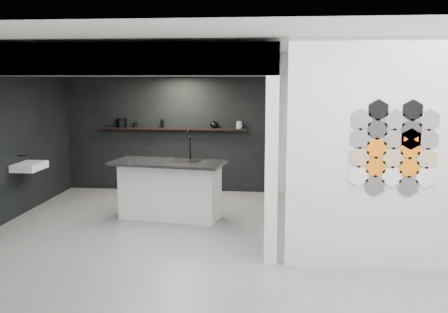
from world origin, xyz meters
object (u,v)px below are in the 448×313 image
Objects in this scene: glass_bowl at (239,126)px; utensil_cup at (135,125)px; wall_basin at (29,166)px; glass_vase at (239,125)px; bottle_dark at (162,123)px; kitchen_island at (170,189)px; partition_panel at (389,156)px; kettle at (214,125)px; stockpot at (121,123)px.

utensil_cup is at bearing 180.00° from glass_bowl.
wall_basin is 4.81× the size of glass_bowl.
bottle_dark is at bearing 180.00° from glass_vase.
glass_vase is (0.00, 0.00, 0.03)m from glass_bowl.
kitchen_island is 20.23× the size of utensil_cup.
partition_panel is 5.32m from bottle_dark.
kettle is at bearing 123.77° from partition_panel.
wall_basin is 4.01m from glass_vase.
wall_basin is 4.18× the size of glass_vase.
glass_vase is (2.43, 0.00, -0.02)m from stockpot.
utensil_cup is (1.25, 2.07, 0.52)m from wall_basin.
partition_panel is at bearing -40.65° from stockpot.
wall_basin is 6.27× the size of utensil_cup.
kettle is 0.51m from glass_bowl.
stockpot is 2.43m from glass_vase.
glass_bowl is (1.01, 1.97, 0.87)m from kitchen_island.
partition_panel is 16.67× the size of kettle.
stockpot is at bearing 180.00° from bottle_dark.
kitchen_island is 2.22m from kettle.
glass_bowl is 0.75× the size of bottle_dark.
kitchen_island is 11.53× the size of kettle.
kettle reaches higher than wall_basin.
partition_panel reaches higher than wall_basin.
glass_bowl is at bearing 0.00° from glass_vase.
utensil_cup is (-2.14, 0.00, 0.00)m from glass_bowl.
kettle is (1.92, 0.00, -0.02)m from stockpot.
bottle_dark is (1.82, 2.07, 0.55)m from wall_basin.
glass_vase is (0.51, 0.00, 0.00)m from kettle.
stockpot is at bearing 64.98° from wall_basin.
kitchen_island is 15.54× the size of glass_bowl.
partition_panel is 22.47× the size of glass_bowl.
stockpot reaches higher than glass_vase.
kettle is at bearing 180.00° from glass_vase.
kettle is 1.06m from bottle_dark.
stockpot is 1.28× the size of kettle.
partition_panel is 19.53× the size of glass_vase.
utensil_cup is (-0.57, 0.00, -0.03)m from bottle_dark.
glass_vase reaches higher than utensil_cup.
utensil_cup is at bearing 0.00° from stockpot.
kitchen_island is at bearing -83.40° from kettle.
utensil_cup reaches higher than wall_basin.
glass_bowl is at bearing 0.00° from utensil_cup.
glass_vase reaches higher than glass_bowl.
partition_panel reaches higher than glass_vase.
partition_panel is 12.98× the size of stockpot.
kitchen_island is 2.24m from bottle_dark.
kettle and glass_vase have the same top height.
kitchen_island is at bearing -117.13° from glass_vase.
glass_vase is 1.57m from bottle_dark.
partition_panel is at bearing -46.65° from bottle_dark.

